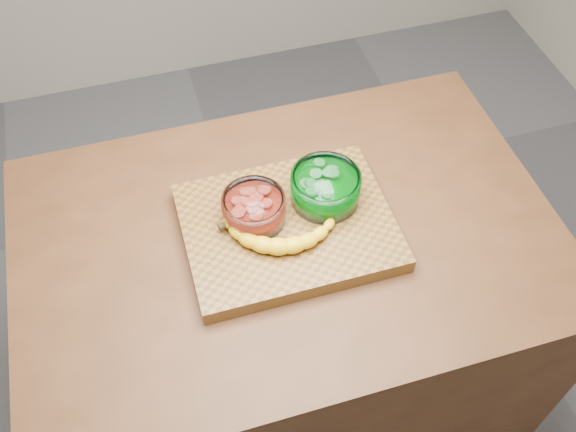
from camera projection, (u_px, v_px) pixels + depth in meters
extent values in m
plane|color=#57575C|center=(288.00, 394.00, 2.12)|extent=(3.50, 3.50, 0.00)
cube|color=#502E18|center=(288.00, 330.00, 1.77)|extent=(1.20, 0.80, 0.90)
cube|color=brown|center=(288.00, 227.00, 1.40)|extent=(0.45, 0.35, 0.04)
cylinder|color=white|center=(254.00, 209.00, 1.37)|extent=(0.14, 0.14, 0.06)
cylinder|color=red|center=(254.00, 211.00, 1.37)|extent=(0.11, 0.11, 0.04)
cylinder|color=#FB654F|center=(254.00, 203.00, 1.35)|extent=(0.11, 0.11, 0.02)
cylinder|color=white|center=(325.00, 188.00, 1.40)|extent=(0.15, 0.15, 0.07)
cylinder|color=#007E0C|center=(325.00, 191.00, 1.41)|extent=(0.13, 0.13, 0.04)
cylinder|color=#5CC45C|center=(326.00, 182.00, 1.38)|extent=(0.12, 0.12, 0.02)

